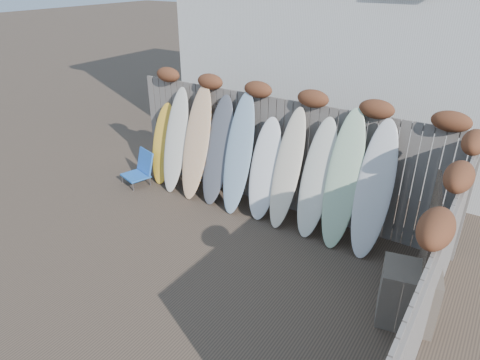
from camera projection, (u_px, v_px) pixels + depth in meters
The scene contains 17 objects.
ground at pixel (194, 274), 6.12m from camera, with size 80.00×80.00×0.00m, color #493A2D.
back_fence at pixel (281, 145), 7.35m from camera, with size 6.05×0.28×2.24m.
right_fence at pixel (435, 275), 4.33m from camera, with size 0.28×4.40×2.24m.
house at pixel (393, 4), 9.30m from camera, with size 8.50×5.50×6.33m.
beach_chair at pixel (140, 169), 8.57m from camera, with size 0.63×0.65×0.67m.
wooden_crate at pixel (408, 295), 5.17m from camera, with size 0.65×0.55×0.76m, color #67544D.
lattice_panel at pixel (426, 248), 5.28m from camera, with size 0.05×1.11×1.66m, color brown.
surfboard_0 at pixel (163, 144), 8.47m from camera, with size 0.51×0.07×1.63m, color yellow.
surfboard_1 at pixel (176, 141), 8.12m from camera, with size 0.48×0.07×2.03m, color beige.
surfboard_2 at pixel (196, 143), 7.85m from camera, with size 0.54×0.07×2.15m, color #EC9974.
surfboard_3 at pixel (218, 151), 7.68m from camera, with size 0.54×0.07×2.02m, color #53555E.
surfboard_4 at pixel (238, 154), 7.39m from camera, with size 0.50×0.07×2.16m, color #83A0B8.
surfboard_5 at pixel (265, 169), 7.24m from camera, with size 0.53×0.07×1.79m, color white.
surfboard_6 at pixel (287, 169), 6.97m from camera, with size 0.47×0.07×2.05m, color #FAE8CA.
surfboard_7 at pixel (317, 179), 6.73m from camera, with size 0.51×0.07×1.97m, color silver.
surfboard_8 at pixel (343, 180), 6.46m from camera, with size 0.52×0.07×2.19m, color #B0D2AA.
surfboard_9 at pixel (374, 190), 6.23m from camera, with size 0.52×0.07×2.12m, color silver.
Camera 1 is at (3.23, -3.71, 3.94)m, focal length 32.00 mm.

